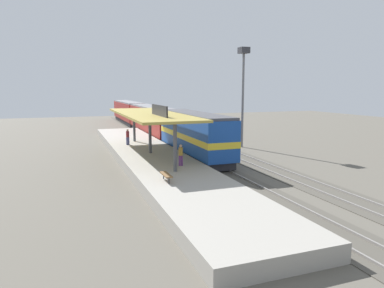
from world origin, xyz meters
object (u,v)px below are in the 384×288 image
at_px(passenger_carriage_front, 152,120).
at_px(person_waiting, 181,154).
at_px(person_walking, 128,136).
at_px(locomotive, 194,135).
at_px(light_mast, 243,76).
at_px(passenger_carriage_rear, 128,112).
at_px(platform_bench, 166,175).

height_order(passenger_carriage_front, person_waiting, passenger_carriage_front).
distance_m(person_waiting, person_walking, 12.18).
bearing_deg(locomotive, light_mast, 29.74).
distance_m(passenger_carriage_front, passenger_carriage_rear, 20.80).
bearing_deg(passenger_carriage_rear, light_mast, -77.20).
bearing_deg(platform_bench, passenger_carriage_front, 78.28).
relative_size(locomotive, passenger_carriage_front, 0.72).
distance_m(light_mast, person_walking, 15.09).
bearing_deg(platform_bench, locomotive, 61.20).
xyz_separation_m(platform_bench, passenger_carriage_rear, (6.00, 49.71, 0.97)).
bearing_deg(person_waiting, person_walking, 100.19).
distance_m(passenger_carriage_rear, light_mast, 35.74).
bearing_deg(platform_bench, passenger_carriage_rear, 83.12).
height_order(light_mast, person_waiting, light_mast).
bearing_deg(locomotive, person_walking, 137.72).
relative_size(passenger_carriage_rear, person_walking, 11.70).
height_order(platform_bench, person_walking, person_walking).
bearing_deg(passenger_carriage_front, passenger_carriage_rear, 90.00).
bearing_deg(light_mast, passenger_carriage_rear, 102.80).
bearing_deg(person_walking, passenger_carriage_rear, 80.24).
distance_m(platform_bench, light_mast, 21.83).
xyz_separation_m(light_mast, person_walking, (-13.57, 0.79, -6.54)).
xyz_separation_m(passenger_carriage_front, light_mast, (7.80, -13.54, 6.08)).
height_order(platform_bench, light_mast, light_mast).
distance_m(platform_bench, passenger_carriage_rear, 50.08).
relative_size(locomotive, passenger_carriage_rear, 0.72).
height_order(passenger_carriage_front, person_walking, passenger_carriage_front).
height_order(locomotive, light_mast, light_mast).
bearing_deg(passenger_carriage_front, person_walking, -114.36).
height_order(light_mast, person_walking, light_mast).
bearing_deg(passenger_carriage_front, person_waiting, -98.32).
xyz_separation_m(passenger_carriage_front, passenger_carriage_rear, (0.00, 20.80, 0.00)).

